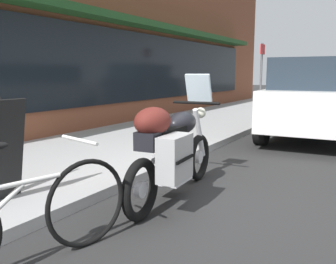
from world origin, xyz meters
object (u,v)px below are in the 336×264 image
touring_motorcycle (172,148)px  parked_minivan (322,96)px  parked_bicycle (24,218)px  parking_sign_pole (261,71)px

touring_motorcycle → parked_minivan: bearing=-8.8°
touring_motorcycle → parked_bicycle: size_ratio=1.24×
parking_sign_pole → touring_motorcycle: bearing=-169.8°
touring_motorcycle → parked_minivan: 5.22m
parked_bicycle → parked_minivan: bearing=-8.2°
parked_bicycle → parked_minivan: 7.00m
parked_minivan → parking_sign_pole: size_ratio=2.13×
parked_bicycle → parking_sign_pole: size_ratio=0.76×
parked_minivan → parked_bicycle: bearing=171.8°
parked_minivan → parking_sign_pole: 4.21m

